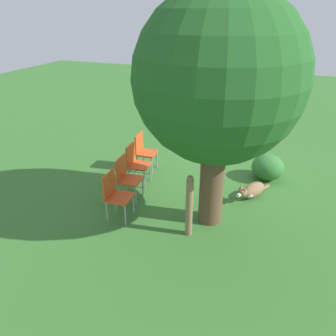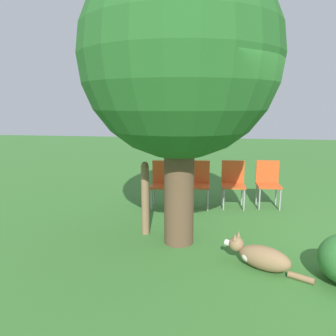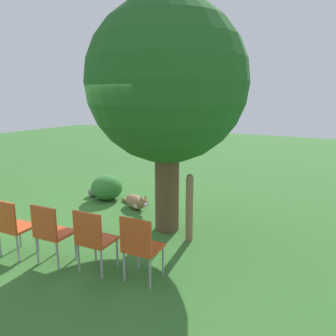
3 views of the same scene
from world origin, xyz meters
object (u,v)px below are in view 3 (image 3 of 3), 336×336
object	(u,v)px
fence_post	(189,207)
red_chair_2	(93,237)
oak_tree	(167,84)
red_chair_1	(51,230)
red_chair_0	(12,224)
red_chair_3	(140,244)
dog	(136,202)

from	to	relation	value
fence_post	red_chair_2	bearing A→B (deg)	-25.13
oak_tree	red_chair_1	world-z (taller)	oak_tree
oak_tree	fence_post	size ratio (longest dim) A/B	3.44
red_chair_0	red_chair_3	bearing A→B (deg)	-83.40
red_chair_3	red_chair_1	bearing A→B (deg)	96.60
oak_tree	red_chair_3	world-z (taller)	oak_tree
oak_tree	red_chair_0	bearing A→B (deg)	-37.39
red_chair_0	red_chair_1	size ratio (longest dim) A/B	1.00
dog	red_chair_2	xyz separation A→B (m)	(2.37, 0.91, 0.36)
red_chair_1	red_chair_3	xyz separation A→B (m)	(-0.22, 1.35, 0.00)
red_chair_1	red_chair_3	bearing A→B (deg)	-83.40
fence_post	red_chair_3	world-z (taller)	fence_post
oak_tree	dog	size ratio (longest dim) A/B	3.87
dog	red_chair_1	bearing A→B (deg)	-55.97
fence_post	red_chair_0	world-z (taller)	fence_post
red_chair_2	red_chair_3	world-z (taller)	same
dog	red_chair_2	bearing A→B (deg)	-40.42
red_chair_0	oak_tree	bearing A→B (deg)	-40.16
fence_post	red_chair_0	size ratio (longest dim) A/B	1.27
red_chair_1	red_chair_3	size ratio (longest dim) A/B	1.00
red_chair_1	red_chair_2	size ratio (longest dim) A/B	1.00
oak_tree	dog	distance (m)	2.69
oak_tree	fence_post	bearing A→B (deg)	66.23
fence_post	dog	bearing A→B (deg)	-117.89
red_chair_1	red_chair_2	world-z (taller)	same
dog	fence_post	size ratio (longest dim) A/B	0.89
red_chair_2	red_chair_1	bearing A→B (deg)	96.60
dog	red_chair_2	distance (m)	2.56
dog	red_chair_0	bearing A→B (deg)	-70.95
oak_tree	red_chair_2	bearing A→B (deg)	-5.40
oak_tree	red_chair_3	size ratio (longest dim) A/B	4.36
fence_post	red_chair_2	size ratio (longest dim) A/B	1.27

